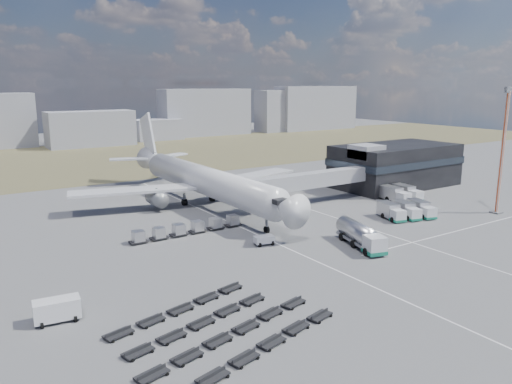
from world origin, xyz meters
TOP-DOWN VIEW (x-y plane):
  - ground at (0.00, 0.00)m, footprint 420.00×420.00m
  - grass_strip at (0.00, 110.00)m, footprint 420.00×90.00m
  - lane_markings at (9.77, 3.00)m, footprint 47.12×110.00m
  - terminal at (47.77, 23.96)m, footprint 30.40×16.40m
  - jet_bridge at (15.90, 20.42)m, footprint 30.30×3.80m
  - airliner at (0.00, 32.38)m, footprint 51.59×64.53m
  - skyline at (-9.12, 150.92)m, footprint 311.20×26.37m
  - fuel_tanker at (7.72, -4.96)m, footprint 5.71×11.44m
  - pushback_tug at (-4.00, 3.88)m, footprint 3.31×2.25m
  - utility_van at (-36.34, -5.22)m, footprint 4.84×2.60m
  - catering_truck at (10.53, 32.85)m, footprint 5.25×7.54m
  - service_trucks_near at (26.99, 2.53)m, footprint 10.20×8.70m
  - service_trucks_far at (36.87, 12.27)m, footprint 6.44×7.53m
  - uld_row at (-11.44, 15.19)m, footprint 19.94×1.83m
  - baggage_dollies at (-23.62, -16.45)m, footprint 23.77×18.26m
  - floodlight_mast at (44.21, -4.71)m, footprint 2.21×1.84m

SIDE VIEW (x-z plane):
  - ground at x=0.00m, z-range 0.00..0.00m
  - grass_strip at x=0.00m, z-range 0.00..0.01m
  - lane_markings at x=9.77m, z-range 0.00..0.01m
  - baggage_dollies at x=-23.62m, z-range 0.00..0.69m
  - pushback_tug at x=-4.00m, z-range 0.00..1.40m
  - uld_row at x=-11.44m, z-range 0.18..1.99m
  - utility_van at x=-36.34m, z-range 0.00..2.45m
  - service_trucks_near at x=26.99m, z-range 0.12..2.78m
  - service_trucks_far at x=36.87m, z-range 0.12..2.99m
  - catering_truck at x=10.53m, z-range 0.04..3.24m
  - fuel_tanker at x=7.72m, z-range 0.00..3.58m
  - jet_bridge at x=15.90m, z-range 1.53..8.58m
  - terminal at x=47.77m, z-range -0.25..10.75m
  - airliner at x=0.00m, z-range -3.52..14.10m
  - skyline at x=-9.12m, z-range -1.61..21.99m
  - floodlight_mast at x=44.21m, z-range 0.03..23.84m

